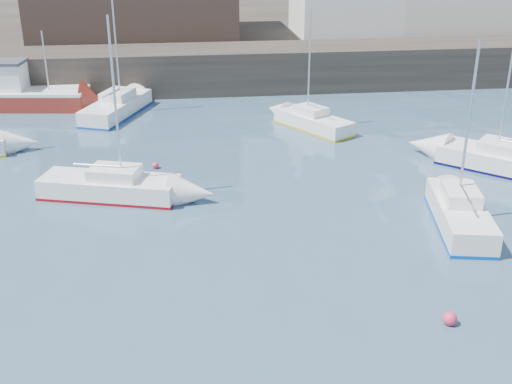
{
  "coord_description": "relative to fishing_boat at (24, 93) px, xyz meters",
  "views": [
    {
      "loc": [
        -2.94,
        -11.44,
        11.62
      ],
      "look_at": [
        0.0,
        12.0,
        1.5
      ],
      "focal_mm": 45.0,
      "sensor_mm": 36.0,
      "label": 1
    }
  ],
  "objects": [
    {
      "name": "quay_wall",
      "position": [
        12.98,
        3.47,
        0.53
      ],
      "size": [
        90.0,
        5.0,
        3.0
      ],
      "primitive_type": "cube",
      "color": "#28231E",
      "rests_on": "ground"
    },
    {
      "name": "land_strip",
      "position": [
        12.98,
        21.47,
        0.43
      ],
      "size": [
        90.0,
        32.0,
        2.8
      ],
      "primitive_type": "cube",
      "color": "#28231E",
      "rests_on": "ground"
    },
    {
      "name": "fishing_boat",
      "position": [
        0.0,
        0.0,
        0.0
      ],
      "size": [
        7.89,
        3.78,
        5.03
      ],
      "color": "maroon",
      "rests_on": "ground"
    },
    {
      "name": "sailboat_b",
      "position": [
        6.84,
        -15.78,
        -0.45
      ],
      "size": [
        6.55,
        3.69,
        8.03
      ],
      "color": "white",
      "rests_on": "ground"
    },
    {
      "name": "sailboat_c",
      "position": [
        21.21,
        -20.58,
        -0.4
      ],
      "size": [
        2.88,
        5.9,
        7.45
      ],
      "color": "white",
      "rests_on": "ground"
    },
    {
      "name": "sailboat_d",
      "position": [
        26.18,
        -15.04,
        -0.44
      ],
      "size": [
        6.54,
        6.34,
        8.81
      ],
      "color": "white",
      "rests_on": "ground"
    },
    {
      "name": "sailboat_f",
      "position": [
        17.98,
        -6.97,
        -0.49
      ],
      "size": [
        4.26,
        5.41,
        6.92
      ],
      "color": "white",
      "rests_on": "ground"
    },
    {
      "name": "sailboat_h",
      "position": [
        6.16,
        -2.49,
        -0.42
      ],
      "size": [
        4.38,
        6.88,
        8.45
      ],
      "color": "white",
      "rests_on": "ground"
    },
    {
      "name": "buoy_mid",
      "position": [
        18.08,
        -27.16,
        -0.97
      ],
      "size": [
        0.45,
        0.45,
        0.45
      ],
      "primitive_type": "sphere",
      "color": "#E63151",
      "rests_on": "ground"
    },
    {
      "name": "buoy_far",
      "position": [
        8.77,
        -12.42,
        -0.97
      ],
      "size": [
        0.34,
        0.34,
        0.34
      ],
      "primitive_type": "sphere",
      "color": "#E63151",
      "rests_on": "ground"
    }
  ]
}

